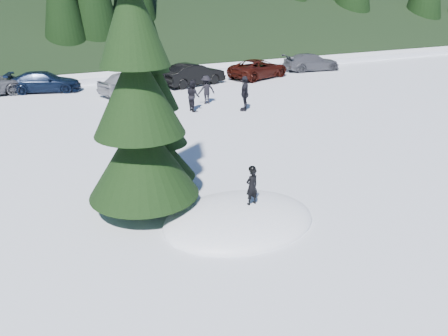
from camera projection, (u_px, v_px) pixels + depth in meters
name	position (u px, v px, depth m)	size (l,w,h in m)	color
ground	(239.00, 221.00, 12.51)	(200.00, 200.00, 0.00)	white
snow_mound	(239.00, 221.00, 12.51)	(4.48, 3.52, 0.96)	white
spruce_tall	(138.00, 102.00, 11.86)	(3.20, 3.20, 8.60)	#321C10
spruce_short	(159.00, 127.00, 13.89)	(2.20, 2.20, 5.37)	#321C10
child_skier	(252.00, 186.00, 12.25)	(0.40, 0.26, 1.10)	black
adult_0	(193.00, 96.00, 23.75)	(0.82, 0.64, 1.70)	black
adult_1	(245.00, 93.00, 23.76)	(1.11, 0.46, 1.90)	black
adult_2	(206.00, 90.00, 25.30)	(1.05, 0.60, 1.62)	black
car_3	(44.00, 82.00, 28.35)	(1.83, 4.51, 1.31)	black
car_4	(132.00, 82.00, 27.75)	(1.76, 4.38, 1.49)	gray
car_5	(193.00, 74.00, 30.31)	(1.61, 4.62, 1.52)	black
car_6	(259.00, 69.00, 32.95)	(2.32, 5.03, 1.40)	#350E09
car_7	(311.00, 62.00, 36.00)	(1.94, 4.76, 1.38)	#515259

